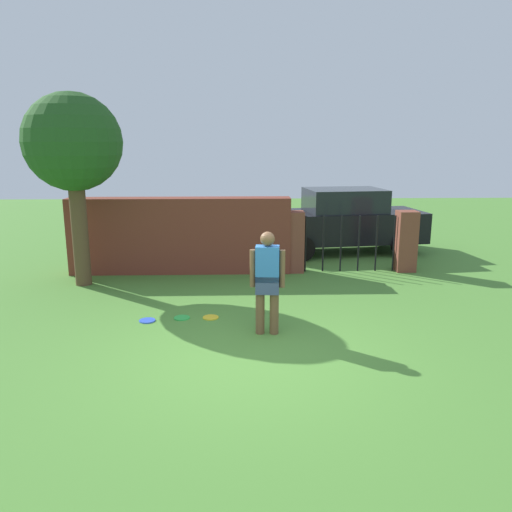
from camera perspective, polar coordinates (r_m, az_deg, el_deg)
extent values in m
plane|color=#4C8433|center=(7.08, -0.68, -11.48)|extent=(40.00, 40.00, 0.00)
cube|color=brown|center=(11.39, -8.71, 2.34)|extent=(4.99, 0.50, 1.72)
cylinder|color=brown|center=(10.85, -19.62, 3.03)|extent=(0.33, 0.33, 2.40)
sphere|color=#23511E|center=(10.71, -20.33, 12.20)|extent=(1.94, 1.94, 1.94)
cylinder|color=brown|center=(7.73, 0.47, -5.93)|extent=(0.14, 0.14, 0.85)
cylinder|color=brown|center=(7.73, 2.11, -5.95)|extent=(0.14, 0.14, 0.85)
cube|color=#3F4C72|center=(7.62, 1.31, -3.27)|extent=(0.38, 0.25, 0.28)
cube|color=#3372BF|center=(7.53, 1.32, -0.90)|extent=(0.38, 0.25, 0.55)
sphere|color=brown|center=(7.45, 1.34, 1.98)|extent=(0.22, 0.22, 0.22)
cylinder|color=brown|center=(7.56, -0.39, -1.43)|extent=(0.09, 0.09, 0.58)
cylinder|color=brown|center=(7.55, 3.03, -1.47)|extent=(0.09, 0.09, 0.58)
cube|color=brown|center=(11.40, 4.37, 1.64)|extent=(0.44, 0.44, 1.40)
cube|color=brown|center=(11.96, 16.84, 1.65)|extent=(0.44, 0.44, 1.40)
cylinder|color=black|center=(11.44, 5.72, 1.40)|extent=(0.04, 0.04, 1.30)
cylinder|color=black|center=(11.50, 7.75, 1.40)|extent=(0.04, 0.04, 1.30)
cylinder|color=black|center=(11.58, 9.75, 1.41)|extent=(0.04, 0.04, 1.30)
cylinder|color=black|center=(11.67, 11.73, 1.41)|extent=(0.04, 0.04, 1.30)
cylinder|color=black|center=(11.77, 13.68, 1.41)|extent=(0.04, 0.04, 1.30)
cylinder|color=black|center=(11.88, 15.59, 1.41)|extent=(0.04, 0.04, 1.30)
cube|color=black|center=(13.64, 10.02, 3.43)|extent=(4.38, 2.22, 0.80)
cube|color=#1E2328|center=(13.55, 10.14, 6.35)|extent=(2.18, 1.74, 0.60)
cylinder|color=black|center=(12.52, 5.30, 0.87)|extent=(0.66, 0.30, 0.64)
cylinder|color=black|center=(14.14, 3.60, 2.29)|extent=(0.66, 0.30, 0.64)
cylinder|color=black|center=(13.46, 16.64, 1.22)|extent=(0.66, 0.30, 0.64)
cylinder|color=black|center=(14.98, 13.86, 2.53)|extent=(0.66, 0.30, 0.64)
cylinder|color=green|center=(8.60, -8.53, -7.04)|extent=(0.27, 0.27, 0.02)
cylinder|color=yellow|center=(8.56, -5.24, -7.05)|extent=(0.27, 0.27, 0.02)
cylinder|color=blue|center=(8.58, -12.40, -7.26)|extent=(0.27, 0.27, 0.02)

